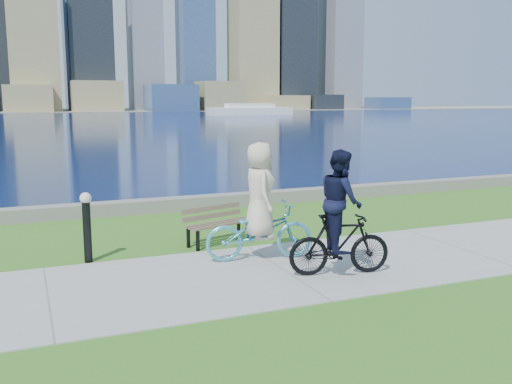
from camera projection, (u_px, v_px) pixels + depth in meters
ground at (283, 271)px, 10.29m from camera, size 320.00×320.00×0.00m
concrete_path at (283, 270)px, 10.28m from camera, size 80.00×3.50×0.02m
seawall at (189, 203)px, 15.91m from camera, size 90.00×0.50×0.35m
bay_water at (55, 121)px, 75.97m from camera, size 320.00×131.00×0.01m
far_shore at (40, 111)px, 128.88m from camera, size 320.00×30.00×0.12m
city_skyline at (61, 5)px, 127.19m from camera, size 178.46×22.95×76.00m
ferry_far at (250, 110)px, 102.17m from camera, size 15.05×4.30×2.04m
park_bench at (217, 221)px, 12.14m from camera, size 1.62×0.97×0.79m
bollard_lamp at (87, 223)px, 10.70m from camera, size 0.22×0.22×1.34m
cyclist_woman at (259, 217)px, 10.81m from camera, size 1.04×2.17×2.25m
cyclist_man at (340, 223)px, 9.86m from camera, size 0.90×1.87×2.20m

